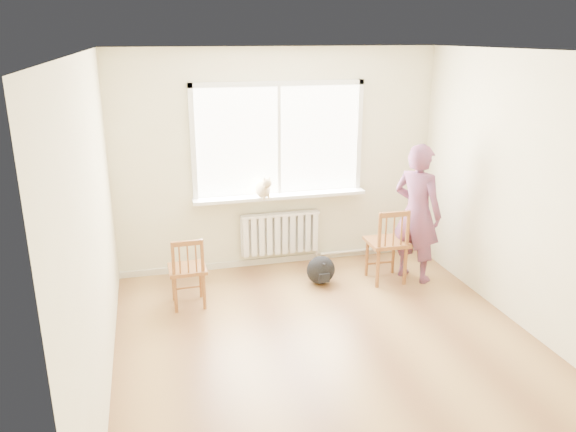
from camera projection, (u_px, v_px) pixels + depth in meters
floor at (334, 353)px, 5.24m from camera, size 4.50×4.50×0.00m
ceiling at (343, 52)px, 4.40m from camera, size 4.50×4.50×0.00m
back_wall at (278, 161)px, 6.89m from camera, size 4.00×0.01×2.70m
window at (279, 136)px, 6.77m from camera, size 2.12×0.05×1.42m
windowsill at (280, 196)px, 6.92m from camera, size 2.15×0.22×0.04m
radiator at (280, 233)px, 7.09m from camera, size 1.00×0.12×0.55m
heating_pipe at (370, 249)px, 7.52m from camera, size 1.40×0.04×0.04m
baseboard at (279, 260)px, 7.29m from camera, size 4.00×0.03×0.08m
chair_left at (188, 272)px, 6.01m from camera, size 0.40×0.39×0.80m
chair_right at (388, 245)px, 6.60m from camera, size 0.46×0.44×0.92m
person at (417, 213)px, 6.59m from camera, size 0.67×0.72×1.66m
cat at (263, 188)px, 6.75m from camera, size 0.24×0.43×0.29m
backpack at (321, 270)px, 6.64m from camera, size 0.35×0.27×0.34m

